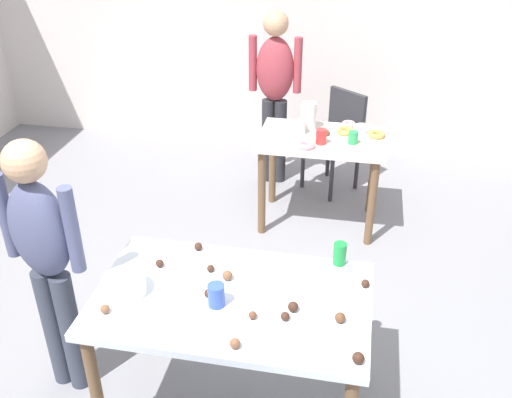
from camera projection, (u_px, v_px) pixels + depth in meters
The scene contains 34 objects.
ground_plane at pixel (221, 372), 3.27m from camera, with size 6.40×6.40×0.00m, color gray.
wall_back at pixel (300, 18), 5.34m from camera, with size 6.40×0.10×2.60m, color silver.
dining_table_near at pixel (232, 312), 2.75m from camera, with size 1.31×0.79×0.75m.
dining_table_far at pixel (321, 153), 4.38m from camera, with size 0.95×0.61×0.75m.
chair_far_table at pixel (338, 135), 4.98m from camera, with size 0.56×0.56×0.87m.
person_girl_near at pixel (45, 252), 2.79m from camera, with size 0.46×0.25×1.48m.
person_adult_far at pixel (275, 84), 4.85m from camera, with size 0.45×0.21×1.53m.
mixing_bowl at pixel (125, 285), 2.71m from camera, with size 0.20×0.20×0.09m, color white.
soda_can at pixel (340, 254), 2.90m from camera, with size 0.07×0.07×0.12m, color #198438.
fork_near at pixel (174, 311), 2.60m from camera, with size 0.17×0.02×0.01m, color silver.
cup_near_0 at pixel (216, 295), 2.62m from camera, with size 0.08×0.08×0.11m, color #3351B2.
cake_ball_0 at pixel (340, 318), 2.54m from camera, with size 0.05×0.05×0.05m, color brown.
cake_ball_1 at pixel (211, 268), 2.86m from camera, with size 0.04×0.04×0.04m, color #3D2319.
cake_ball_2 at pixel (198, 247), 3.02m from camera, with size 0.04×0.04×0.04m, color #3D2319.
cake_ball_3 at pixel (160, 263), 2.89m from camera, with size 0.04×0.04×0.04m, color #3D2319.
cake_ball_4 at pixel (358, 358), 2.33m from camera, with size 0.05×0.05×0.05m, color #3D2319.
cake_ball_5 at pixel (209, 293), 2.69m from camera, with size 0.04×0.04×0.04m, color #3D2319.
cake_ball_6 at pixel (293, 307), 2.60m from camera, with size 0.05×0.05×0.05m, color #3D2319.
cake_ball_7 at pixel (285, 316), 2.55m from camera, with size 0.04×0.04×0.04m, color #3D2319.
cake_ball_8 at pixel (235, 343), 2.40m from camera, with size 0.05×0.05×0.05m, color brown.
cake_ball_9 at pixel (253, 315), 2.56m from camera, with size 0.04×0.04×0.04m, color brown.
cake_ball_10 at pixel (227, 275), 2.80m from camera, with size 0.05×0.05×0.05m, color brown.
cake_ball_11 at pixel (365, 283), 2.75m from camera, with size 0.04×0.04×0.04m, color #3D2319.
cake_ball_12 at pixel (105, 309), 2.59m from camera, with size 0.04×0.04×0.04m, color brown.
pitcher_far at pixel (308, 116), 4.40m from camera, with size 0.12×0.12×0.21m, color white.
cup_far_0 at pixel (321, 137), 4.18m from camera, with size 0.08×0.08×0.11m, color red.
cup_far_1 at pixel (353, 138), 4.19m from camera, with size 0.07×0.07×0.09m, color green.
cup_far_2 at pixel (301, 127), 4.34m from camera, with size 0.08×0.08×0.11m, color white.
donut_far_0 at pixel (306, 145), 4.14m from camera, with size 0.13×0.13×0.04m, color pink.
donut_far_1 at pixel (377, 134), 4.31m from camera, with size 0.13×0.13×0.04m, color gold.
donut_far_2 at pixel (349, 124), 4.49m from camera, with size 0.11×0.11×0.03m, color pink.
donut_far_3 at pixel (323, 133), 4.35m from camera, with size 0.10×0.10×0.03m, color brown.
donut_far_4 at pixel (346, 131), 4.36m from camera, with size 0.14×0.14×0.04m, color gold.
donut_far_5 at pixel (362, 128), 4.41m from camera, with size 0.14×0.14×0.04m, color white.
Camera 1 is at (0.64, -2.25, 2.50)m, focal length 40.01 mm.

